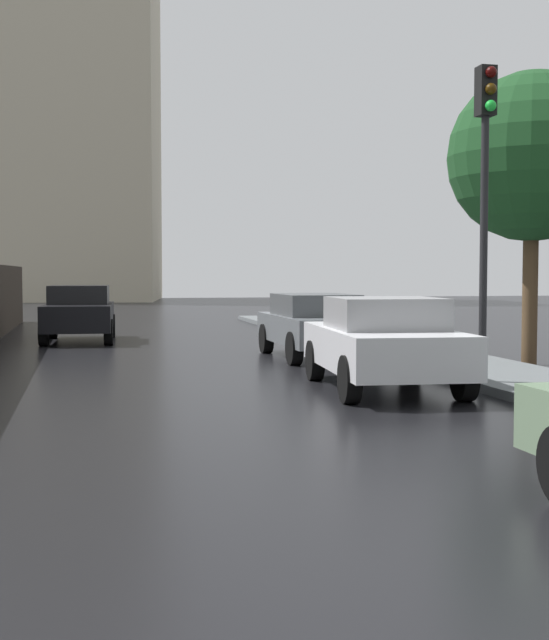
% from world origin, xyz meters
% --- Properties ---
extents(car_white_near_kerb, '(2.13, 4.09, 1.44)m').
position_xyz_m(car_white_near_kerb, '(2.67, 9.34, 0.75)').
color(car_white_near_kerb, silver).
rests_on(car_white_near_kerb, ground).
extents(car_grey_far_ahead, '(1.82, 3.97, 1.37)m').
position_xyz_m(car_grey_far_ahead, '(2.94, 14.43, 0.73)').
color(car_grey_far_ahead, slate).
rests_on(car_grey_far_ahead, ground).
extents(car_black_behind_camera, '(1.98, 3.89, 1.49)m').
position_xyz_m(car_black_behind_camera, '(-2.04, 20.05, 0.78)').
color(car_black_behind_camera, black).
rests_on(car_black_behind_camera, ground).
extents(traffic_light, '(0.26, 0.39, 4.82)m').
position_xyz_m(traffic_light, '(4.15, 8.95, 3.45)').
color(traffic_light, black).
rests_on(traffic_light, sidewalk_strip).
extents(street_tree_mid, '(3.31, 3.31, 5.74)m').
position_xyz_m(street_tree_mid, '(6.71, 12.14, 4.07)').
color(street_tree_mid, '#4C3823').
rests_on(street_tree_mid, ground).
extents(distant_tower, '(14.16, 12.50, 37.15)m').
position_xyz_m(distant_tower, '(-3.42, 56.64, 15.89)').
color(distant_tower, '#B2A88E').
rests_on(distant_tower, ground).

